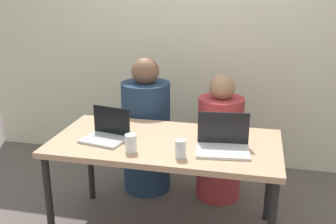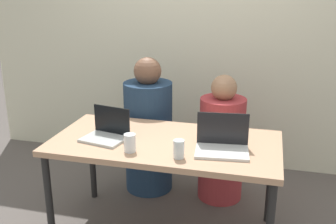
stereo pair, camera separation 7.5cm
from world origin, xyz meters
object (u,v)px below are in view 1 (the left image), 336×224
Objects in this scene: water_glass_right at (180,150)px; person_on_right at (220,144)px; laptop_front_left at (107,133)px; laptop_front_right at (223,143)px; person_on_left at (146,133)px; water_glass_left at (131,144)px.

person_on_right is at bearing 79.43° from water_glass_right.
person_on_right reaches higher than water_glass_right.
laptop_front_left is 0.80m from laptop_front_right.
person_on_left is 0.74m from laptop_front_left.
laptop_front_left is 2.80× the size of water_glass_right.
person_on_left is 3.65× the size of laptop_front_left.
person_on_left reaches higher than person_on_right.
person_on_right is at bearing 90.09° from laptop_front_right.
laptop_front_right is 3.08× the size of water_glass_left.
person_on_left reaches higher than laptop_front_right.
person_on_right is 9.26× the size of water_glass_right.
person_on_right is at bearing 60.49° from water_glass_left.
laptop_front_right reaches higher than water_glass_left.
person_on_right is 2.99× the size of laptop_front_right.
water_glass_right is (0.47, -0.88, 0.26)m from person_on_left.
laptop_front_left reaches higher than water_glass_left.
laptop_front_left is 0.58m from water_glass_right.
laptop_front_right is (0.08, -0.70, 0.31)m from person_on_right.
water_glass_right and water_glass_left have the same top height.
water_glass_left is at bearing -24.66° from laptop_front_left.
water_glass_right is (-0.24, -0.18, 0.00)m from laptop_front_right.
person_on_left is 1.03m from water_glass_right.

